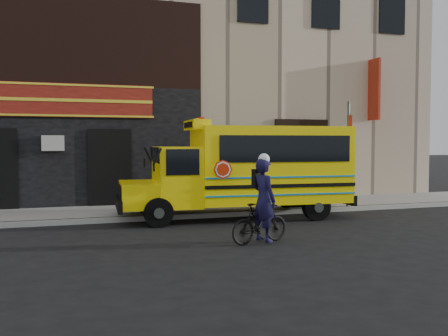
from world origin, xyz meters
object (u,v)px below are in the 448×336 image
at_px(school_bus, 249,168).
at_px(bicycle, 260,223).
at_px(sign_pole, 348,151).
at_px(cyclist, 264,202).

relative_size(school_bus, bicycle, 4.57).
bearing_deg(sign_pole, school_bus, -173.57).
bearing_deg(school_bus, sign_pole, 6.43).
xyz_separation_m(bicycle, cyclist, (0.08, -0.02, 0.47)).
xyz_separation_m(school_bus, cyclist, (-1.01, -3.60, -0.57)).
xyz_separation_m(sign_pole, bicycle, (-4.76, -3.99, -1.51)).
distance_m(school_bus, cyclist, 3.78).
bearing_deg(cyclist, bicycle, 55.67).
bearing_deg(sign_pole, bicycle, -140.01).
distance_m(school_bus, sign_pole, 3.72).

